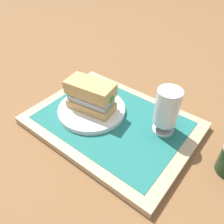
{
  "coord_description": "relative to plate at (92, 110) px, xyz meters",
  "views": [
    {
      "loc": [
        0.29,
        -0.36,
        0.45
      ],
      "look_at": [
        0.0,
        0.0,
        0.05
      ],
      "focal_mm": 36.67,
      "sensor_mm": 36.0,
      "label": 1
    }
  ],
  "objects": [
    {
      "name": "ground_plane",
      "position": [
        0.07,
        0.01,
        -0.03
      ],
      "size": [
        3.0,
        3.0,
        0.0
      ],
      "primitive_type": "plane",
      "color": "brown"
    },
    {
      "name": "beer_glass",
      "position": [
        0.19,
        0.06,
        0.06
      ],
      "size": [
        0.06,
        0.06,
        0.12
      ],
      "color": "silver",
      "rests_on": "placemat"
    },
    {
      "name": "placemat",
      "position": [
        0.07,
        0.01,
        -0.01
      ],
      "size": [
        0.38,
        0.27,
        0.0
      ],
      "primitive_type": "cube",
      "color": "#1E6B66",
      "rests_on": "tray"
    },
    {
      "name": "plate",
      "position": [
        0.0,
        0.0,
        0.0
      ],
      "size": [
        0.19,
        0.19,
        0.01
      ],
      "primitive_type": "cylinder",
      "color": "white",
      "rests_on": "placemat"
    },
    {
      "name": "sandwich",
      "position": [
        0.0,
        0.0,
        0.05
      ],
      "size": [
        0.14,
        0.08,
        0.08
      ],
      "rotation": [
        0.0,
        0.0,
        0.15
      ],
      "color": "tan",
      "rests_on": "plate"
    },
    {
      "name": "tray",
      "position": [
        0.07,
        0.01,
        -0.02
      ],
      "size": [
        0.44,
        0.32,
        0.02
      ],
      "primitive_type": "cube",
      "color": "tan",
      "rests_on": "ground_plane"
    }
  ]
}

